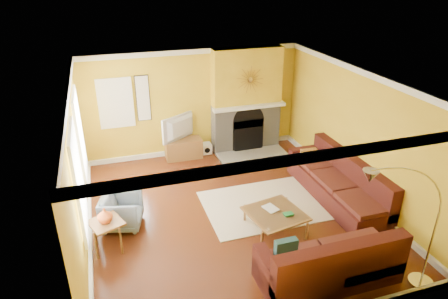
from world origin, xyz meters
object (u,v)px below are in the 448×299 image
object	(u,v)px
coffee_table	(275,221)
sectional_sofa	(305,201)
media_console	(184,149)
side_table	(108,235)
armchair	(122,211)
arc_lamp	(401,233)

from	to	relation	value
coffee_table	sectional_sofa	bearing A→B (deg)	7.07
media_console	side_table	size ratio (longest dim) A/B	1.63
armchair	arc_lamp	size ratio (longest dim) A/B	0.33
coffee_table	armchair	bearing A→B (deg)	159.77
coffee_table	media_console	bearing A→B (deg)	105.34
sectional_sofa	armchair	distance (m)	3.48
media_console	arc_lamp	distance (m)	5.91
sectional_sofa	coffee_table	distance (m)	0.71
side_table	media_console	bearing A→B (deg)	57.17
coffee_table	media_console	size ratio (longest dim) A/B	1.05
side_table	armchair	bearing A→B (deg)	64.86
media_console	arc_lamp	size ratio (longest dim) A/B	0.42
side_table	sectional_sofa	bearing A→B (deg)	-4.51
sectional_sofa	arc_lamp	bearing A→B (deg)	-80.38
media_console	armchair	size ratio (longest dim) A/B	1.26
side_table	arc_lamp	distance (m)	4.72
media_console	armchair	world-z (taller)	armchair
sectional_sofa	arc_lamp	world-z (taller)	arc_lamp
media_console	coffee_table	bearing A→B (deg)	-74.66
media_console	side_table	bearing A→B (deg)	-122.83
sectional_sofa	arc_lamp	distance (m)	2.20
sectional_sofa	arc_lamp	size ratio (longest dim) A/B	1.77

